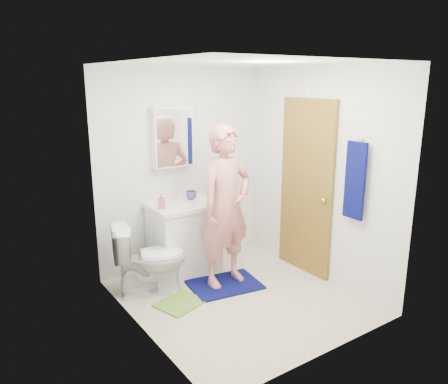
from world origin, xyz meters
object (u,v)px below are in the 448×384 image
Objects in this scene: toilet at (150,258)px; medicine_cabinet at (172,137)px; towel at (355,181)px; toothbrush_cup at (191,195)px; man at (226,206)px; vanity_cabinet at (184,240)px; soap_dispenser at (161,201)px.

medicine_cabinet is at bearing -31.85° from toilet.
medicine_cabinet reaches higher than towel.
towel is 1.03× the size of toilet.
toothbrush_cup is (-1.01, 1.59, -0.35)m from towel.
towel is 0.45× the size of man.
man is at bearing -85.30° from toothbrush_cup.
toothbrush_cup is (0.17, 0.10, 0.50)m from vanity_cabinet.
vanity_cabinet is 0.63m from toilet.
toothbrush_cup is (0.47, 0.15, -0.03)m from soap_dispenser.
soap_dispenser reaches higher than vanity_cabinet.
soap_dispenser is at bearing -162.60° from toothbrush_cup.
toilet is (-0.57, -0.27, -0.01)m from vanity_cabinet.
toilet is at bearing -139.25° from medicine_cabinet.
toilet is (-0.57, -0.49, -1.21)m from medicine_cabinet.
man is at bearing -44.76° from soap_dispenser.
medicine_cabinet is at bearing 100.05° from man.
vanity_cabinet is at bearing 105.86° from man.
man reaches higher than toilet.
towel is 2.30m from toilet.
vanity_cabinet is 1.03× the size of toilet.
toilet is at bearing -154.97° from vanity_cabinet.
medicine_cabinet reaches higher than toilet.
toilet is (-1.75, 1.22, -0.86)m from towel.
towel is at bearing -51.53° from vanity_cabinet.
medicine_cabinet is 0.73m from toothbrush_cup.
toothbrush_cup is 0.07× the size of man.
towel reaches higher than vanity_cabinet.
towel is (1.18, -1.48, 0.85)m from vanity_cabinet.
toilet is 6.08× the size of toothbrush_cup.
medicine_cabinet is 4.16× the size of soap_dispenser.
toilet is at bearing 145.15° from towel.
soap_dispenser is (-0.30, -0.04, 0.53)m from vanity_cabinet.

